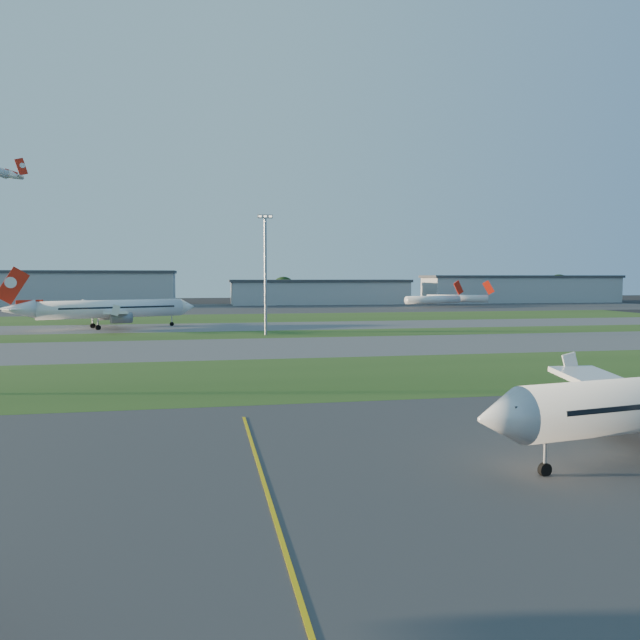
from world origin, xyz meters
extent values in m
plane|color=black|center=(0.00, 0.00, 0.00)|extent=(700.00, 700.00, 0.00)
cube|color=#333335|center=(0.00, 0.00, 0.01)|extent=(300.00, 70.00, 0.01)
cube|color=#254517|center=(0.00, 52.00, 0.01)|extent=(300.00, 34.00, 0.01)
cube|color=#515154|center=(0.00, 85.00, 0.01)|extent=(300.00, 32.00, 0.01)
cube|color=#254517|center=(0.00, 110.00, 0.01)|extent=(300.00, 18.00, 0.01)
cube|color=#515154|center=(0.00, 132.00, 0.01)|extent=(300.00, 26.00, 0.01)
cube|color=#254517|center=(0.00, 165.00, 0.01)|extent=(300.00, 40.00, 0.01)
cube|color=#333335|center=(0.00, 225.00, 0.01)|extent=(400.00, 80.00, 0.01)
cube|color=gold|center=(5.00, 0.00, 0.00)|extent=(0.25, 60.00, 0.02)
cube|color=silver|center=(34.67, 19.86, 3.57)|extent=(5.44, 14.75, 1.49)
cylinder|color=gray|center=(33.59, 17.53, 2.51)|extent=(4.36, 2.86, 2.22)
cylinder|color=silver|center=(-19.93, 132.81, 4.79)|extent=(33.58, 16.09, 4.34)
cube|color=red|center=(-40.24, 125.19, 10.61)|extent=(7.07, 2.97, 8.64)
cube|color=silver|center=(-24.21, 140.96, 4.22)|extent=(13.94, 17.01, 1.76)
cube|color=silver|center=(-17.79, 123.86, 4.22)|extent=(7.06, 17.59, 1.76)
cylinder|color=gray|center=(-21.72, 139.21, 2.97)|extent=(5.41, 4.14, 2.62)
cylinder|color=gray|center=(-17.07, 126.81, 2.97)|extent=(5.41, 4.14, 2.62)
cube|color=red|center=(-64.42, 226.91, 58.26)|extent=(5.44, 2.45, 6.70)
cylinder|color=silver|center=(94.45, 215.56, 3.20)|extent=(25.90, 10.08, 3.20)
cube|color=red|center=(106.97, 219.06, 8.00)|extent=(5.06, 1.68, 6.16)
cylinder|color=silver|center=(109.95, 227.27, 3.20)|extent=(24.10, 15.81, 3.20)
cube|color=red|center=(121.19, 220.75, 8.00)|extent=(4.63, 2.86, 6.16)
cylinder|color=gray|center=(15.00, 108.00, 12.50)|extent=(0.60, 0.60, 25.00)
cube|color=gray|center=(15.00, 108.00, 25.40)|extent=(3.20, 0.50, 0.80)
cube|color=#FFF2CC|center=(15.00, 108.00, 25.40)|extent=(2.80, 0.70, 0.35)
cube|color=#93969A|center=(-45.00, 255.00, 7.00)|extent=(70.00, 22.00, 14.00)
cube|color=#383A3F|center=(-45.00, 255.00, 14.60)|extent=(71.40, 23.00, 1.20)
cube|color=#93969A|center=(55.00, 255.00, 5.00)|extent=(80.00, 22.00, 10.00)
cube|color=#383A3F|center=(55.00, 255.00, 10.60)|extent=(81.60, 23.00, 1.20)
cube|color=#93969A|center=(155.00, 255.00, 6.00)|extent=(95.00, 22.00, 12.00)
cube|color=#383A3F|center=(155.00, 255.00, 12.60)|extent=(96.90, 23.00, 1.20)
cylinder|color=black|center=(-20.00, 266.00, 1.80)|extent=(1.00, 1.00, 3.60)
sphere|color=black|center=(-20.00, 266.00, 5.85)|extent=(9.90, 9.90, 9.90)
cylinder|color=black|center=(40.00, 269.00, 2.10)|extent=(1.00, 1.00, 4.20)
sphere|color=black|center=(40.00, 269.00, 6.83)|extent=(11.55, 11.55, 11.55)
cylinder|color=black|center=(115.00, 267.00, 1.90)|extent=(1.00, 1.00, 3.80)
sphere|color=black|center=(115.00, 267.00, 6.17)|extent=(10.45, 10.45, 10.45)
cylinder|color=black|center=(185.00, 271.00, 2.30)|extent=(1.00, 1.00, 4.60)
sphere|color=black|center=(185.00, 271.00, 7.48)|extent=(12.65, 12.65, 12.65)
camera|label=1|loc=(1.36, -25.34, 12.65)|focal=35.00mm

